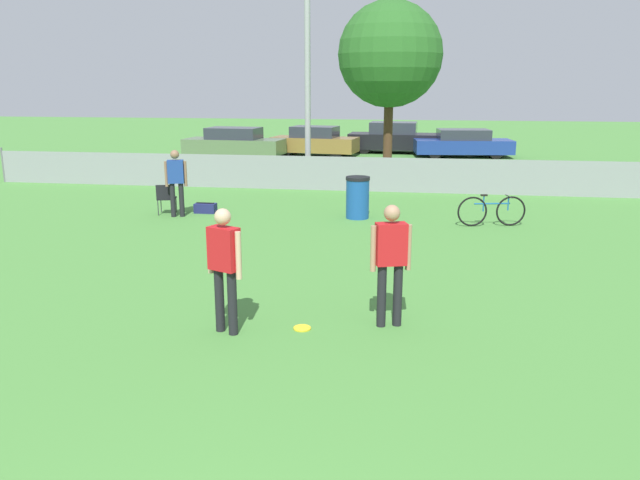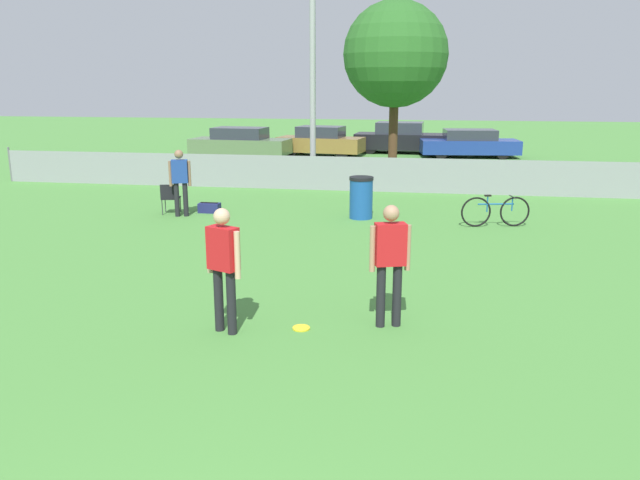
{
  "view_description": "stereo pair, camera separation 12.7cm",
  "coord_description": "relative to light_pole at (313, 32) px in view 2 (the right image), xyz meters",
  "views": [
    {
      "loc": [
        1.22,
        -1.92,
        3.36
      ],
      "look_at": [
        -0.21,
        7.2,
        1.05
      ],
      "focal_mm": 35.0,
      "sensor_mm": 36.0,
      "label": 1
    },
    {
      "loc": [
        1.35,
        -1.9,
        3.36
      ],
      "look_at": [
        -0.21,
        7.2,
        1.05
      ],
      "focal_mm": 35.0,
      "sensor_mm": 36.0,
      "label": 2
    }
  ],
  "objects": [
    {
      "name": "fence_backline",
      "position": [
        2.57,
        -1.59,
        -4.49
      ],
      "size": [
        26.48,
        0.07,
        1.21
      ],
      "color": "gray",
      "rests_on": "ground_plane"
    },
    {
      "name": "light_pole",
      "position": [
        0.0,
        0.0,
        0.0
      ],
      "size": [
        0.9,
        0.36,
        8.55
      ],
      "color": "#9E9EA3",
      "rests_on": "ground_plane"
    },
    {
      "name": "tree_near_pole",
      "position": [
        2.72,
        0.92,
        -0.69
      ],
      "size": [
        3.61,
        3.61,
        6.17
      ],
      "color": "#4C331E",
      "rests_on": "ground_plane"
    },
    {
      "name": "player_defender_red",
      "position": [
        1.26,
        -13.68,
        -4.0
      ],
      "size": [
        0.54,
        0.37,
        1.76
      ],
      "rotation": [
        0.0,
        0.0,
        -0.42
      ],
      "color": "black",
      "rests_on": "ground_plane"
    },
    {
      "name": "player_thrower_red",
      "position": [
        3.48,
        -13.08,
        -4.0
      ],
      "size": [
        0.56,
        0.34,
        1.76
      ],
      "rotation": [
        0.0,
        0.0,
        0.3
      ],
      "color": "black",
      "rests_on": "ground_plane"
    },
    {
      "name": "spectator_in_blue",
      "position": [
        -2.34,
        -6.32,
        -4.03
      ],
      "size": [
        0.54,
        0.32,
        1.73
      ],
      "rotation": [
        0.0,
        0.0,
        3.43
      ],
      "color": "black",
      "rests_on": "ground_plane"
    },
    {
      "name": "frisbee_disc",
      "position": [
        2.27,
        -13.4,
        -5.02
      ],
      "size": [
        0.25,
        0.25,
        0.03
      ],
      "color": "yellow",
      "rests_on": "ground_plane"
    },
    {
      "name": "folding_chair_sideline",
      "position": [
        -2.73,
        -6.1,
        -4.56
      ],
      "size": [
        0.54,
        0.54,
        0.81
      ],
      "rotation": [
        0.0,
        0.0,
        3.35
      ],
      "color": "#333338",
      "rests_on": "ground_plane"
    },
    {
      "name": "bicycle_sideline",
      "position": [
        5.62,
        -6.2,
        -4.66
      ],
      "size": [
        1.66,
        0.51,
        0.78
      ],
      "rotation": [
        0.0,
        0.0,
        0.22
      ],
      "color": "black",
      "rests_on": "ground_plane"
    },
    {
      "name": "trash_bin",
      "position": [
        2.31,
        -5.77,
        -4.5
      ],
      "size": [
        0.62,
        0.62,
        1.07
      ],
      "color": "#194C99",
      "rests_on": "ground_plane"
    },
    {
      "name": "gear_bag_sideline",
      "position": [
        -1.79,
        -5.73,
        -4.91
      ],
      "size": [
        0.57,
        0.31,
        0.28
      ],
      "color": "navy",
      "rests_on": "ground_plane"
    },
    {
      "name": "parked_car_olive",
      "position": [
        -4.69,
        6.79,
        -4.35
      ],
      "size": [
        4.71,
        2.06,
        1.41
      ],
      "rotation": [
        0.0,
        0.0,
        -0.07
      ],
      "color": "black",
      "rests_on": "ground_plane"
    },
    {
      "name": "parked_car_tan",
      "position": [
        -1.14,
        8.36,
        -4.36
      ],
      "size": [
        4.27,
        2.2,
        1.4
      ],
      "rotation": [
        0.0,
        0.0,
        -0.14
      ],
      "color": "black",
      "rests_on": "ground_plane"
    },
    {
      "name": "parked_car_dark",
      "position": [
        2.54,
        10.29,
        -4.3
      ],
      "size": [
        4.47,
        2.01,
        1.53
      ],
      "rotation": [
        0.0,
        0.0,
        -0.04
      ],
      "color": "black",
      "rests_on": "ground_plane"
    },
    {
      "name": "parked_car_blue",
      "position": [
        5.89,
        8.88,
        -4.4
      ],
      "size": [
        4.69,
        2.26,
        1.3
      ],
      "rotation": [
        0.0,
        0.0,
        0.11
      ],
      "color": "black",
      "rests_on": "ground_plane"
    }
  ]
}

